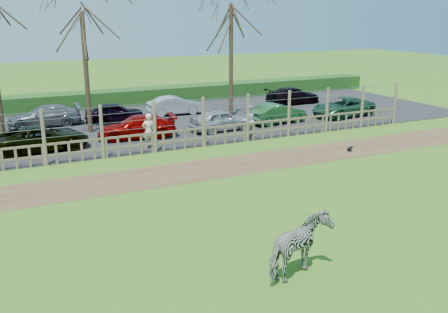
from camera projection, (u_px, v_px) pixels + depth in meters
name	position (u px, v px, depth m)	size (l,w,h in m)	color
ground	(229.00, 209.00, 17.01)	(120.00, 120.00, 0.00)	olive
dirt_strip	(182.00, 173.00, 20.91)	(34.00, 2.80, 0.01)	brown
asphalt	(121.00, 126.00, 29.57)	(44.00, 13.00, 0.04)	#232326
hedge	(96.00, 99.00, 35.49)	(46.00, 2.00, 1.10)	#1E4716
fence	(155.00, 136.00, 23.72)	(30.16, 0.16, 2.50)	brown
tree_mid	(84.00, 44.00, 26.54)	(4.80, 4.80, 6.83)	#3D2B1E
tree_right	(231.00, 34.00, 30.61)	(4.80, 4.80, 7.35)	#3D2B1E
zebra	(300.00, 247.00, 12.46)	(0.87, 1.92, 1.62)	gray
visitor_a	(148.00, 131.00, 24.38)	(0.63, 0.41, 1.72)	beige
visitor_b	(248.00, 121.00, 26.67)	(0.84, 0.65, 1.72)	silver
crow	(350.00, 149.00, 24.09)	(0.31, 0.23, 0.25)	black
car_2	(43.00, 138.00, 24.06)	(1.99, 4.32, 1.20)	black
car_3	(137.00, 127.00, 26.42)	(1.68, 4.13, 1.20)	#920302
car_4	(221.00, 120.00, 28.12)	(1.42, 3.52, 1.20)	#B6B3BD
car_5	(278.00, 113.00, 30.00)	(1.27, 3.64, 1.20)	#20572A
car_6	(343.00, 107.00, 32.01)	(1.99, 4.32, 1.20)	#214F31
car_9	(44.00, 116.00, 29.22)	(1.68, 4.13, 1.20)	slate
car_10	(114.00, 112.00, 30.32)	(1.42, 3.52, 1.20)	black
car_11	(175.00, 105.00, 32.57)	(1.27, 3.64, 1.20)	#B2BFC0
car_13	(293.00, 96.00, 36.47)	(1.68, 4.13, 1.20)	black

